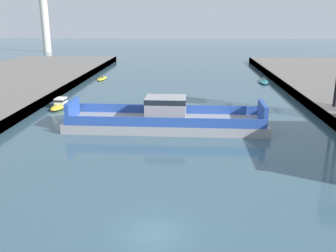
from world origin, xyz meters
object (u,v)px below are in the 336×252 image
at_px(moored_boat_near_left, 263,81).
at_px(smokestack_distant_a, 44,6).
at_px(moored_boat_near_right, 102,78).
at_px(chain_ferry, 166,119).
at_px(moored_boat_mid_left, 60,104).

xyz_separation_m(moored_boat_near_left, smokestack_distant_a, (-67.36, 60.99, 15.80)).
distance_m(moored_boat_near_left, smokestack_distant_a, 92.23).
distance_m(moored_boat_near_right, smokestack_distant_a, 69.97).
relative_size(moored_boat_near_left, smokestack_distant_a, 0.22).
xyz_separation_m(chain_ferry, moored_boat_near_right, (-15.73, 34.84, -0.93)).
relative_size(moored_boat_near_right, moored_boat_mid_left, 0.94).
bearing_deg(chain_ferry, moored_boat_near_right, 114.30).
bearing_deg(smokestack_distant_a, moored_boat_near_right, -60.24).
distance_m(chain_ferry, smokestack_distant_a, 107.32).
relative_size(moored_boat_mid_left, smokestack_distant_a, 0.18).
height_order(chain_ferry, moored_boat_near_right, chain_ferry).
relative_size(moored_boat_near_right, smokestack_distant_a, 0.17).
height_order(moored_boat_near_left, moored_boat_mid_left, moored_boat_mid_left).
xyz_separation_m(moored_boat_near_left, moored_boat_near_right, (-33.52, 1.83, -0.03)).
bearing_deg(moored_boat_near_left, moored_boat_mid_left, -145.30).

